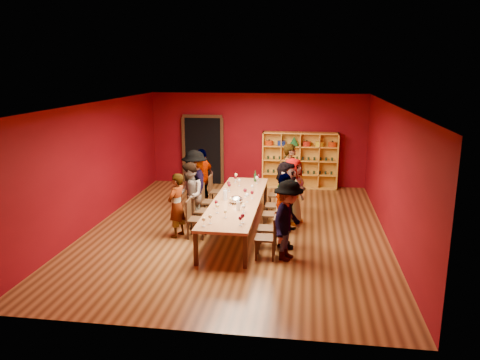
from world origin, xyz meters
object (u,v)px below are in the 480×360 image
(person_left_4, at_px, (203,178))
(chair_person_right_3, at_px, (277,203))
(chair_person_right_4, at_px, (279,193))
(person_left_3, at_px, (195,184))
(chair_person_right_1, at_px, (272,226))
(chair_person_right_0, at_px, (269,235))
(chair_person_right_2, at_px, (275,212))
(chair_person_left_2, at_px, (200,208))
(person_right_3, at_px, (293,191))
(person_right_4, at_px, (291,178))
(person_left_1, at_px, (177,205))
(spittoon_bowl, at_px, (236,200))
(person_right_2, at_px, (286,197))
(wine_bottle, at_px, (255,177))
(chair_person_left_3, at_px, (207,199))
(chair_person_left_4, at_px, (214,189))
(person_right_0, at_px, (288,220))
(tasting_table, at_px, (237,202))
(person_right_1, at_px, (284,212))
(chair_person_left_1, at_px, (193,217))
(shelving_unit, at_px, (300,157))
(person_left_2, at_px, (190,195))

(person_left_4, distance_m, chair_person_right_3, 2.44)
(chair_person_right_4, bearing_deg, person_left_3, -156.89)
(chair_person_right_1, xyz_separation_m, chair_person_right_3, (0.00, 1.72, 0.00))
(chair_person_right_0, bearing_deg, chair_person_right_2, 90.00)
(chair_person_left_2, xyz_separation_m, person_right_3, (2.20, 0.69, 0.33))
(chair_person_left_2, relative_size, person_right_4, 0.48)
(person_left_1, distance_m, chair_person_right_4, 3.23)
(spittoon_bowl, bearing_deg, person_right_2, 12.48)
(chair_person_right_0, xyz_separation_m, wine_bottle, (-0.68, 3.47, 0.37))
(chair_person_right_1, bearing_deg, person_right_3, 77.41)
(person_right_3, bearing_deg, person_right_2, -166.38)
(chair_person_left_3, relative_size, wine_bottle, 2.88)
(chair_person_left_4, bearing_deg, chair_person_left_2, -90.00)
(spittoon_bowl, bearing_deg, chair_person_right_1, -40.34)
(person_right_0, distance_m, person_right_3, 2.30)
(wine_bottle, bearing_deg, tasting_table, -97.02)
(chair_person_right_4, bearing_deg, chair_person_left_3, -153.60)
(tasting_table, xyz_separation_m, chair_person_right_2, (0.91, -0.01, -0.20))
(person_right_0, bearing_deg, chair_person_right_0, 109.15)
(chair_person_left_4, bearing_deg, tasting_table, -63.32)
(person_right_0, xyz_separation_m, person_right_3, (0.02, 2.30, -0.00))
(person_left_4, xyz_separation_m, person_right_1, (2.41, -2.84, 0.01))
(chair_person_right_1, distance_m, person_right_3, 1.80)
(chair_person_left_1, xyz_separation_m, chair_person_left_4, (0.00, 2.46, 0.00))
(shelving_unit, relative_size, chair_person_left_2, 2.70)
(shelving_unit, xyz_separation_m, chair_person_left_3, (-2.31, -3.53, -0.49))
(person_left_2, relative_size, chair_person_right_2, 1.81)
(chair_person_left_4, bearing_deg, wine_bottle, 2.60)
(shelving_unit, height_order, chair_person_right_1, shelving_unit)
(person_left_1, xyz_separation_m, chair_person_right_2, (2.20, 0.64, -0.25))
(person_left_4, relative_size, person_right_1, 0.98)
(chair_person_left_2, xyz_separation_m, chair_person_right_0, (1.82, -1.61, 0.00))
(tasting_table, distance_m, chair_person_left_1, 1.14)
(person_right_1, relative_size, person_right_2, 0.97)
(person_left_2, xyz_separation_m, person_right_0, (2.43, -1.61, 0.02))
(person_right_2, relative_size, chair_person_right_4, 1.93)
(chair_person_left_1, relative_size, person_right_4, 0.48)
(person_right_1, relative_size, person_right_3, 1.00)
(chair_person_right_0, bearing_deg, chair_person_left_3, 127.24)
(chair_person_right_0, relative_size, person_right_1, 0.54)
(chair_person_right_2, bearing_deg, chair_person_left_3, 156.14)
(chair_person_right_1, bearing_deg, chair_person_right_2, 90.00)
(chair_person_right_4, bearing_deg, shelving_unit, 79.49)
(tasting_table, xyz_separation_m, wine_bottle, (0.23, 1.86, 0.17))
(shelving_unit, bearing_deg, person_right_3, -91.61)
(chair_person_left_4, xyz_separation_m, chair_person_right_0, (1.82, -3.41, 0.00))
(person_right_1, distance_m, chair_person_right_3, 1.77)
(chair_person_right_0, relative_size, chair_person_right_1, 1.00)
(person_left_2, bearing_deg, person_right_1, 43.61)
(person_left_3, relative_size, person_right_4, 0.96)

